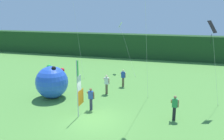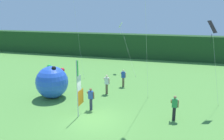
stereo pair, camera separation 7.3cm
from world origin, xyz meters
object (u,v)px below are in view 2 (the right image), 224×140
Objects in this scene: person_far_left at (91,98)px; inflatable_balloon at (52,82)px; person_near_banner at (107,84)px; kite_black_diamond_0 at (213,30)px; person_mid_field at (174,107)px; person_far_right at (123,78)px; kite_white_diamond_4 at (121,28)px; banner_flag at (79,89)px.

inflatable_balloon reaches higher than person_far_left.
kite_black_diamond_0 reaches higher than person_near_banner.
person_mid_field reaches higher than person_near_banner.
person_far_right is (0.92, 2.52, -0.03)m from person_near_banner.
kite_black_diamond_0 is 13.43m from kite_white_diamond_4.
person_far_left is 10.18m from kite_black_diamond_0.
person_far_left is at bearing -86.04° from kite_white_diamond_4.
banner_flag is at bearing -110.56° from person_far_left.
person_far_left is 0.60× the size of inflatable_balloon.
kite_white_diamond_4 is (-0.45, 13.79, 3.31)m from banner_flag.
person_near_banner is 0.62× the size of inflatable_balloon.
person_mid_field is 15.15m from kite_white_diamond_4.
banner_flag is 1.44× the size of inflatable_balloon.
person_mid_field is (6.04, -3.84, 0.00)m from person_near_banner.
person_far_right is 0.26× the size of kite_black_diamond_0.
inflatable_balloon is at bearing -106.45° from kite_white_diamond_4.
kite_white_diamond_4 is (-1.85, 6.37, 4.36)m from person_far_right.
kite_black_diamond_0 reaches higher than person_mid_field.
banner_flag is at bearing -95.61° from person_near_banner.
banner_flag is 2.33× the size of person_near_banner.
kite_black_diamond_0 is (8.77, 4.05, 4.00)m from banner_flag.
banner_flag is 2.32× the size of person_mid_field.
inflatable_balloon is 13.37m from kite_black_diamond_0.
person_far_right is at bearing 128.83° from person_mid_field.
person_near_banner is 4.77m from inflatable_balloon.
banner_flag is 2.39× the size of person_far_right.
person_far_right is at bearing 42.64° from inflatable_balloon.
person_far_right is 0.29× the size of kite_white_diamond_4.
inflatable_balloon reaches higher than person_near_banner.
kite_black_diamond_0 reaches higher than inflatable_balloon.
banner_flag reaches higher than inflatable_balloon.
person_far_left is at bearing 69.44° from banner_flag.
person_near_banner is 9.73m from kite_black_diamond_0.
inflatable_balloon reaches higher than person_mid_field.
person_far_right is at bearing 69.98° from person_near_banner.
kite_black_diamond_0 is (2.25, 2.99, 5.02)m from person_mid_field.
person_mid_field is at bearing -32.48° from person_near_banner.
person_far_left is at bearing -20.72° from inflatable_balloon.
kite_white_diamond_4 reaches higher than person_far_right.
banner_flag reaches higher than person_mid_field.
person_mid_field is at bearing -0.72° from person_far_left.
banner_flag is 0.69× the size of kite_white_diamond_4.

